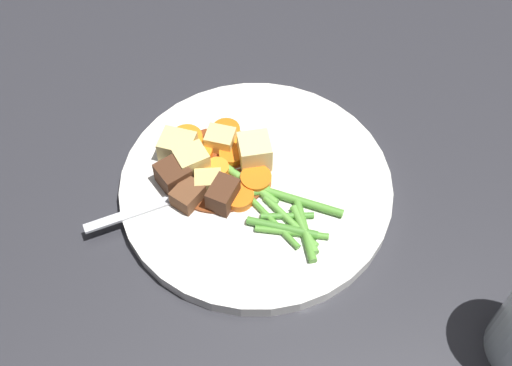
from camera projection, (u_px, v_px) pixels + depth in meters
The scene contains 30 objects.
ground_plane at pixel (256, 192), 0.70m from camera, with size 3.00×3.00×0.00m, color #2D2D33.
dinner_plate at pixel (256, 187), 0.70m from camera, with size 0.28×0.28×0.02m, color white.
stew_sauce at pixel (218, 169), 0.70m from camera, with size 0.11×0.11×0.00m, color brown.
carrot_slice_0 at pixel (247, 146), 0.71m from camera, with size 0.04×0.04×0.01m, color orange.
carrot_slice_1 at pixel (239, 198), 0.67m from camera, with size 0.03×0.03×0.01m, color orange.
carrot_slice_2 at pixel (198, 152), 0.71m from camera, with size 0.03×0.03×0.01m, color orange.
carrot_slice_3 at pixel (261, 179), 0.69m from camera, with size 0.03×0.03×0.01m, color orange.
carrot_slice_4 at pixel (217, 170), 0.69m from camera, with size 0.03×0.03×0.01m, color orange.
carrot_slice_5 at pixel (187, 139), 0.72m from camera, with size 0.03×0.03×0.01m, color orange.
carrot_slice_6 at pixel (231, 155), 0.70m from camera, with size 0.03×0.03×0.01m, color orange.
carrot_slice_7 at pixel (226, 131), 0.72m from camera, with size 0.03×0.03×0.01m, color orange.
potato_chunk_0 at pixel (220, 140), 0.71m from camera, with size 0.03×0.02×0.02m, color #E5CC7A.
potato_chunk_1 at pixel (255, 152), 0.69m from camera, with size 0.03×0.03×0.03m, color #EAD68C.
potato_chunk_2 at pixel (178, 147), 0.70m from camera, with size 0.03×0.04×0.03m, color #E5CC7A.
potato_chunk_3 at pixel (208, 182), 0.68m from camera, with size 0.03×0.02×0.02m, color #DBBC6B.
potato_chunk_4 at pixel (192, 162), 0.69m from camera, with size 0.03×0.03×0.03m, color #E5CC7A.
meat_chunk_0 at pixel (173, 175), 0.68m from camera, with size 0.03×0.03×0.03m, color #4C2B19.
meat_chunk_1 at pixel (188, 195), 0.67m from camera, with size 0.02×0.03×0.02m, color brown.
meat_chunk_2 at pixel (223, 195), 0.67m from camera, with size 0.03×0.02×0.03m, color #4C2B19.
green_bean_0 at pixel (303, 202), 0.67m from camera, with size 0.01×0.01×0.08m, color #599E38.
green_bean_1 at pixel (244, 195), 0.68m from camera, with size 0.01×0.01×0.06m, color #599E38.
green_bean_2 at pixel (252, 185), 0.68m from camera, with size 0.01×0.01×0.07m, color #66AD42.
green_bean_3 at pixel (282, 228), 0.65m from camera, with size 0.01×0.01×0.07m, color #4C8E33.
green_bean_4 at pixel (305, 231), 0.65m from camera, with size 0.01×0.01×0.07m, color #599E38.
green_bean_5 at pixel (290, 221), 0.66m from camera, with size 0.01×0.01×0.08m, color #66AD42.
green_bean_6 at pixel (292, 232), 0.65m from camera, with size 0.01×0.01×0.07m, color #599E38.
green_bean_7 at pixel (287, 216), 0.66m from camera, with size 0.01×0.01×0.05m, color #4C8E33.
green_bean_8 at pixel (272, 221), 0.66m from camera, with size 0.01×0.01×0.08m, color #599E38.
green_bean_9 at pixel (304, 230), 0.65m from camera, with size 0.01×0.01×0.06m, color #66AD42.
fork at pixel (174, 199), 0.68m from camera, with size 0.10×0.16×0.00m.
Camera 1 is at (-0.25, 0.30, 0.58)m, focal length 46.62 mm.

